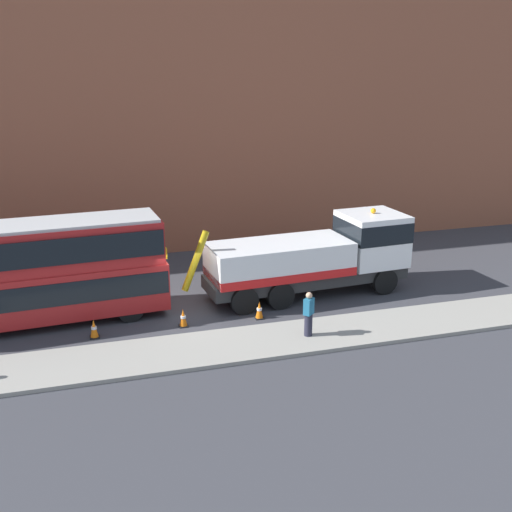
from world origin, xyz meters
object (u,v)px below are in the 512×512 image
object	(u,v)px
recovery_tow_truck	(317,256)
traffic_cone_midway	(183,318)
double_decker_bus	(20,271)
traffic_cone_near_bus	(94,329)
traffic_cone_near_truck	(259,310)
pedestrian_bystander	(309,315)

from	to	relation	value
recovery_tow_truck	traffic_cone_midway	xyz separation A→B (m)	(-6.31, -1.92, -1.42)
double_decker_bus	traffic_cone_near_bus	world-z (taller)	double_decker_bus
double_decker_bus	traffic_cone_near_truck	xyz separation A→B (m)	(8.95, -1.97, -1.89)
traffic_cone_near_bus	recovery_tow_truck	bearing A→B (deg)	11.63
pedestrian_bystander	traffic_cone_midway	xyz separation A→B (m)	(-4.25, 2.47, -0.64)
pedestrian_bystander	traffic_cone_near_truck	xyz separation A→B (m)	(-1.17, 2.38, -0.64)
pedestrian_bystander	traffic_cone_near_truck	world-z (taller)	pedestrian_bystander
recovery_tow_truck	traffic_cone_midway	distance (m)	6.75
pedestrian_bystander	traffic_cone_near_truck	bearing A→B (deg)	-14.66
double_decker_bus	traffic_cone_near_truck	size ratio (longest dim) A/B	15.50
double_decker_bus	pedestrian_bystander	size ratio (longest dim) A/B	6.53
traffic_cone_midway	pedestrian_bystander	bearing A→B (deg)	-30.16
pedestrian_bystander	traffic_cone_midway	world-z (taller)	pedestrian_bystander
traffic_cone_midway	traffic_cone_near_truck	distance (m)	3.07
recovery_tow_truck	traffic_cone_near_bus	distance (m)	9.99
double_decker_bus	traffic_cone_near_truck	distance (m)	9.36
traffic_cone_midway	traffic_cone_near_truck	size ratio (longest dim) A/B	1.00
recovery_tow_truck	traffic_cone_near_truck	distance (m)	4.07
double_decker_bus	recovery_tow_truck	bearing A→B (deg)	-3.87
traffic_cone_midway	double_decker_bus	bearing A→B (deg)	162.20
traffic_cone_near_truck	traffic_cone_near_bus	bearing A→B (deg)	179.89
traffic_cone_near_truck	double_decker_bus	bearing A→B (deg)	167.58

